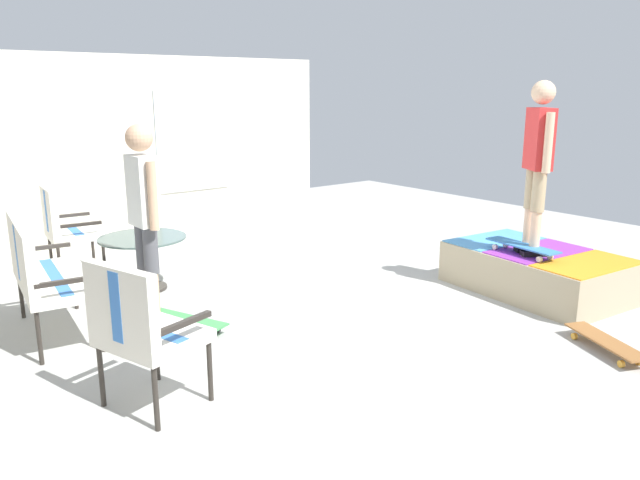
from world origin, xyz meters
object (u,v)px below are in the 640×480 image
at_px(patio_bench, 40,268).
at_px(skateboard_spare, 606,342).
at_px(patio_chair_by_wall, 138,323).
at_px(skate_ramp, 538,271).
at_px(person_skater, 538,155).
at_px(person_watching, 144,208).
at_px(skateboard_on_ramp, 522,246).
at_px(skateboard_by_bench, 187,320).
at_px(patio_table, 143,252).
at_px(patio_chair_near_house, 63,223).

distance_m(patio_bench, skateboard_spare, 4.71).
distance_m(patio_bench, patio_chair_by_wall, 1.73).
bearing_deg(skate_ramp, person_skater, 93.97).
relative_size(person_watching, skateboard_spare, 2.20).
bearing_deg(skateboard_on_ramp, skate_ramp, -93.33).
height_order(patio_chair_by_wall, skateboard_by_bench, patio_chair_by_wall).
relative_size(patio_bench, person_watching, 0.73).
height_order(skateboard_by_bench, skateboard_spare, same).
xyz_separation_m(patio_table, person_skater, (-2.65, -2.98, 1.04)).
bearing_deg(person_skater, person_watching, 61.84).
xyz_separation_m(skate_ramp, patio_chair_near_house, (3.63, 3.69, 0.39)).
bearing_deg(patio_bench, patio_chair_near_house, -22.28).
bearing_deg(skateboard_on_ramp, skateboard_by_bench, 66.70).
bearing_deg(skate_ramp, patio_bench, 65.99).
bearing_deg(patio_table, patio_bench, 120.04).
xyz_separation_m(patio_chair_near_house, person_skater, (-3.65, -3.48, 0.83)).
height_order(patio_table, person_skater, person_skater).
relative_size(skate_ramp, person_watching, 1.05).
distance_m(patio_chair_by_wall, skateboard_by_bench, 1.50).
bearing_deg(skateboard_on_ramp, patio_bench, 64.62).
xyz_separation_m(patio_bench, patio_table, (0.69, -1.19, -0.21)).
bearing_deg(patio_chair_by_wall, patio_chair_near_house, -9.06).
relative_size(skate_ramp, skateboard_by_bench, 2.30).
bearing_deg(person_skater, skateboard_on_ramp, 71.16).
relative_size(patio_bench, patio_chair_near_house, 1.28).
bearing_deg(patio_bench, skate_ramp, -114.01).
relative_size(skateboard_spare, skateboard_on_ramp, 0.99).
distance_m(skate_ramp, skateboard_spare, 1.54).
bearing_deg(person_skater, patio_chair_by_wall, 86.52).
height_order(skateboard_spare, skateboard_on_ramp, skateboard_on_ramp).
bearing_deg(person_skater, skateboard_spare, 149.05).
bearing_deg(skateboard_spare, skateboard_by_bench, 43.69).
height_order(patio_chair_near_house, skateboard_spare, patio_chair_near_house).
height_order(person_watching, skateboard_on_ramp, person_watching).
distance_m(patio_bench, person_watching, 0.99).
bearing_deg(skateboard_by_bench, skate_ramp, -111.65).
bearing_deg(patio_chair_by_wall, patio_table, -23.41).
bearing_deg(patio_chair_near_house, person_watching, -174.63).
relative_size(patio_chair_by_wall, skateboard_spare, 1.26).
bearing_deg(skateboard_spare, person_watching, 41.03).
height_order(patio_chair_by_wall, skateboard_spare, patio_chair_by_wall).
xyz_separation_m(patio_chair_by_wall, person_skater, (-0.24, -4.03, 0.83)).
relative_size(person_skater, skateboard_by_bench, 2.09).
height_order(patio_chair_near_house, person_watching, person_watching).
xyz_separation_m(patio_chair_by_wall, skateboard_on_ramp, (-0.21, -3.93, -0.08)).
height_order(patio_chair_by_wall, person_skater, person_skater).
bearing_deg(patio_bench, person_watching, -102.77).
bearing_deg(skateboard_by_bench, patio_chair_near_house, 8.02).
xyz_separation_m(patio_chair_by_wall, skateboard_spare, (-1.45, -3.30, -0.53)).
distance_m(patio_table, skateboard_on_ramp, 3.90).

